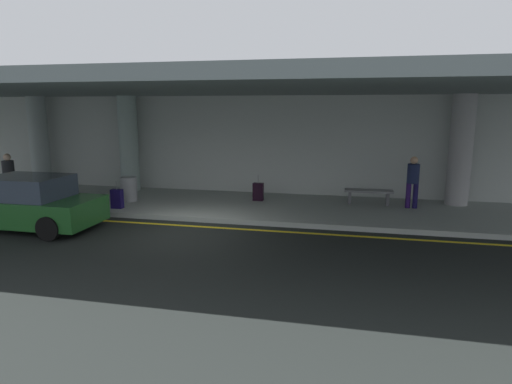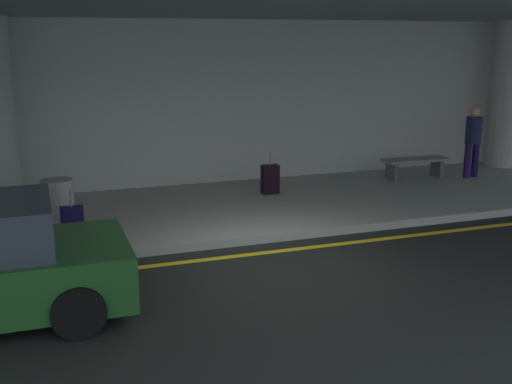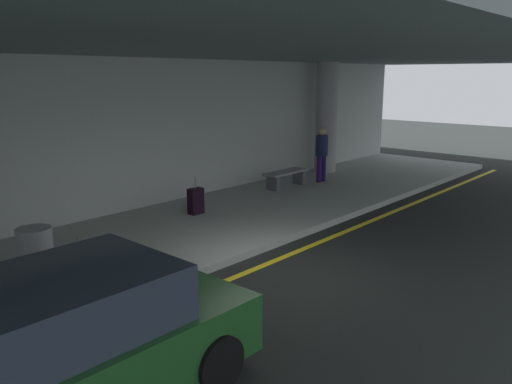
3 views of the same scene
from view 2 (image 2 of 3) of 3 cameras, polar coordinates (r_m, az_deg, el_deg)
name	(u,v)px [view 2 (image 2 of 3)]	position (r m, az deg, el deg)	size (l,w,h in m)	color
ground_plane	(274,264)	(9.86, 1.67, -6.50)	(60.00, 60.00, 0.00)	black
sidewalk	(218,210)	(12.64, -3.39, -1.59)	(26.00, 4.20, 0.15)	#98A09A
lane_stripe_yellow	(262,253)	(10.34, 0.57, -5.49)	(26.00, 0.14, 0.01)	yellow
support_column_right_mid	(504,95)	(17.48, 21.33, 8.09)	(0.73, 0.73, 3.65)	#9E9C9E
ceiling_overhang	(223,6)	(11.73, -2.96, 16.36)	(28.00, 13.20, 0.30)	slate
terminal_back_wall	(189,106)	(14.45, -6.00, 7.65)	(26.00, 0.30, 3.80)	#AEB5B0
traveler_with_luggage	(473,137)	(15.89, 18.92, 4.67)	(0.38, 0.38, 1.68)	#24104B
suitcase_upright_primary	(73,226)	(10.64, -16.14, -2.91)	(0.36, 0.22, 0.90)	#17104B
suitcase_upright_secondary	(270,179)	(13.54, 1.28, 1.15)	(0.36, 0.22, 0.90)	black
bench_metal	(415,164)	(15.46, 14.09, 2.47)	(1.60, 0.50, 0.48)	slate
trash_bin_steel	(58,203)	(11.65, -17.34, -0.98)	(0.56, 0.56, 0.85)	gray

